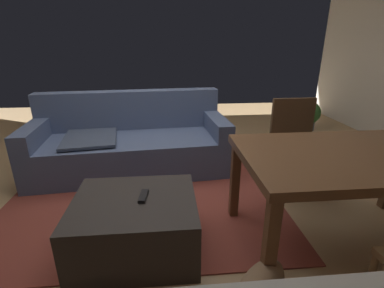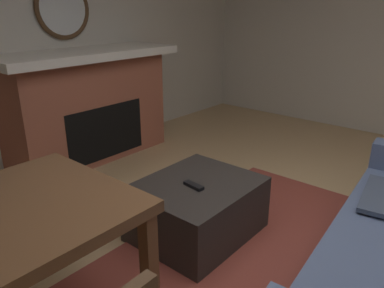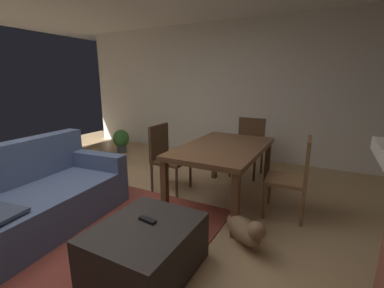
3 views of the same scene
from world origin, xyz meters
The scene contains 7 objects.
wall_back_fireplace_side centered at (0.00, -3.11, 1.32)m, with size 7.45×0.12×2.65m, color beige.
area_rug centered at (-0.12, -0.17, 0.01)m, with size 2.60×2.00×0.01m, color brown.
fireplace centered at (-0.54, -2.73, 0.60)m, with size 1.96×0.76×1.18m.
round_wall_mirror centered at (-0.54, -3.02, 1.58)m, with size 0.63×0.05×0.63m.
ottoman_coffee_table centered at (-0.12, -0.86, 0.21)m, with size 0.86×0.72×0.42m, color #2D2826.
tv_remote centered at (-0.05, -0.84, 0.43)m, with size 0.05×0.16×0.02m, color black.
small_dog centered at (0.59, -1.47, 0.18)m, with size 0.49×0.51×0.30m.
Camera 2 is at (1.74, 0.66, 1.60)m, focal length 34.97 mm.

